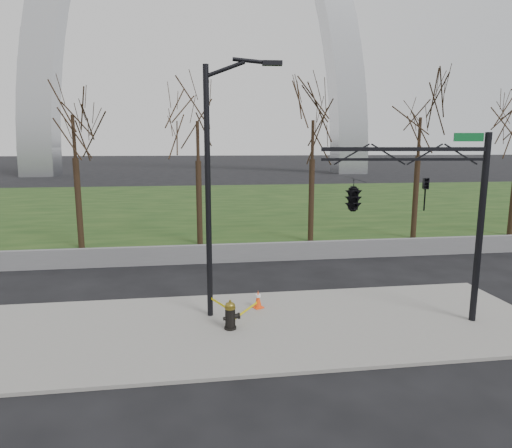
{
  "coord_description": "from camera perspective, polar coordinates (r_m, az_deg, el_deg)",
  "views": [
    {
      "loc": [
        -1.98,
        -12.81,
        5.6
      ],
      "look_at": [
        0.16,
        2.0,
        2.94
      ],
      "focal_mm": 30.9,
      "sensor_mm": 36.0,
      "label": 1
    }
  ],
  "objects": [
    {
      "name": "sidewalk",
      "position": [
        14.09,
        0.52,
        -13.09
      ],
      "size": [
        18.0,
        6.0,
        0.1
      ],
      "primitive_type": "cube",
      "color": "gray",
      "rests_on": "ground"
    },
    {
      "name": "caution_tape",
      "position": [
        14.36,
        -2.73,
        -10.84
      ],
      "size": [
        1.66,
        1.63,
        0.46
      ],
      "color": "#DCC60B",
      "rests_on": "ground"
    },
    {
      "name": "tree_row",
      "position": [
        25.11,
        -0.02,
        6.38
      ],
      "size": [
        49.2,
        4.0,
        7.95
      ],
      "color": "black",
      "rests_on": "ground"
    },
    {
      "name": "street_light",
      "position": [
        13.85,
        -5.33,
        6.31
      ],
      "size": [
        2.39,
        0.37,
        8.21
      ],
      "rotation": [
        0.0,
        0.0,
        -0.07
      ],
      "color": "black",
      "rests_on": "ground"
    },
    {
      "name": "fire_hydrant",
      "position": [
        13.65,
        -3.3,
        -11.75
      ],
      "size": [
        0.57,
        0.37,
        0.92
      ],
      "rotation": [
        0.0,
        0.0,
        0.17
      ],
      "color": "black",
      "rests_on": "sidewalk"
    },
    {
      "name": "traffic_cone",
      "position": [
        15.32,
        0.27,
        -9.71
      ],
      "size": [
        0.42,
        0.42,
        0.61
      ],
      "rotation": [
        0.0,
        0.0,
        0.41
      ],
      "color": "#FF430D",
      "rests_on": "sidewalk"
    },
    {
      "name": "ground",
      "position": [
        14.11,
        0.52,
        -13.27
      ],
      "size": [
        500.0,
        500.0,
        0.0
      ],
      "primitive_type": "plane",
      "color": "black",
      "rests_on": "ground"
    },
    {
      "name": "guardrail",
      "position": [
        21.52,
        -2.72,
        -3.76
      ],
      "size": [
        60.0,
        0.3,
        0.9
      ],
      "primitive_type": "cube",
      "color": "#59595B",
      "rests_on": "ground"
    },
    {
      "name": "grass_strip",
      "position": [
        43.21,
        -5.54,
        2.64
      ],
      "size": [
        120.0,
        40.0,
        0.06
      ],
      "primitive_type": "cube",
      "color": "#163212",
      "rests_on": "ground"
    },
    {
      "name": "traffic_signal_mast",
      "position": [
        13.77,
        15.57,
        3.67
      ],
      "size": [
        5.08,
        2.52,
        6.0
      ],
      "rotation": [
        0.0,
        0.0,
        -0.1
      ],
      "color": "black",
      "rests_on": "ground"
    }
  ]
}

